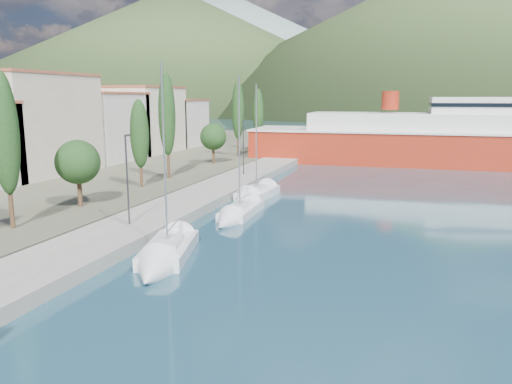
% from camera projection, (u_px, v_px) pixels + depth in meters
% --- Properties ---
extents(ground, '(1400.00, 1400.00, 0.00)m').
position_uv_depth(ground, '(380.00, 133.00, 130.67)').
color(ground, '#204556').
extents(quay, '(5.00, 88.00, 0.80)m').
position_uv_depth(quay, '(202.00, 196.00, 45.42)').
color(quay, gray).
rests_on(quay, ground).
extents(town_buildings, '(9.20, 69.20, 11.30)m').
position_uv_depth(town_buildings, '(67.00, 128.00, 61.59)').
color(town_buildings, beige).
rests_on(town_buildings, land_strip).
extents(tree_row, '(3.49, 63.42, 11.12)m').
position_uv_depth(tree_row, '(165.00, 130.00, 52.40)').
color(tree_row, '#47301E').
rests_on(tree_row, land_strip).
extents(lamp_posts, '(0.15, 44.08, 6.06)m').
position_uv_depth(lamp_posts, '(137.00, 174.00, 34.45)').
color(lamp_posts, '#2D2D33').
rests_on(lamp_posts, quay).
extents(sailboat_near, '(4.55, 8.82, 12.15)m').
position_uv_depth(sailboat_near, '(161.00, 261.00, 27.64)').
color(sailboat_near, silver).
rests_on(sailboat_near, ground).
extents(sailboat_mid, '(2.38, 8.24, 11.77)m').
position_uv_depth(sailboat_mid, '(233.00, 217.00, 38.16)').
color(sailboat_mid, silver).
rests_on(sailboat_mid, ground).
extents(sailboat_far, '(3.03, 7.95, 11.46)m').
position_uv_depth(sailboat_far, '(250.00, 197.00, 45.48)').
color(sailboat_far, silver).
rests_on(sailboat_far, ground).
extents(ferry, '(54.25, 13.31, 10.70)m').
position_uv_depth(ferry, '(445.00, 141.00, 69.49)').
color(ferry, '#9D2513').
rests_on(ferry, ground).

